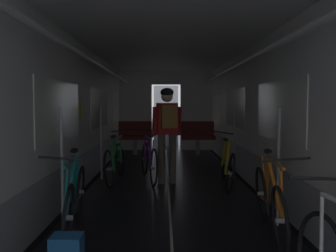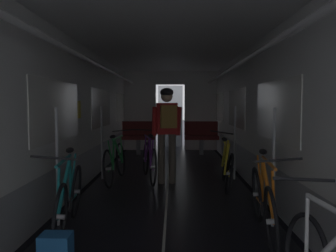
% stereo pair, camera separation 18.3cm
% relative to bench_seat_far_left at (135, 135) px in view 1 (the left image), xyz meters
% --- Properties ---
extents(train_car_shell, '(3.14, 12.34, 2.57)m').
position_rel_bench_seat_far_left_xyz_m(train_car_shell, '(0.90, -4.47, 1.13)').
color(train_car_shell, black).
rests_on(train_car_shell, ground).
extents(bench_seat_far_left, '(0.98, 0.51, 0.95)m').
position_rel_bench_seat_far_left_xyz_m(bench_seat_far_left, '(0.00, 0.00, 0.00)').
color(bench_seat_far_left, gray).
rests_on(bench_seat_far_left, ground).
extents(bench_seat_far_right, '(0.98, 0.51, 0.95)m').
position_rel_bench_seat_far_left_xyz_m(bench_seat_far_right, '(1.80, 0.00, 0.00)').
color(bench_seat_far_right, gray).
rests_on(bench_seat_far_right, ground).
extents(bicycle_yellow, '(0.44, 1.69, 0.96)m').
position_rel_bench_seat_far_left_xyz_m(bicycle_yellow, '(1.93, -4.01, -0.19)').
color(bicycle_yellow, black).
rests_on(bicycle_yellow, ground).
extents(bicycle_green, '(0.44, 1.69, 0.95)m').
position_rel_bench_seat_far_left_xyz_m(bicycle_green, '(-0.08, -3.62, -0.19)').
color(bicycle_green, black).
rests_on(bicycle_green, ground).
extents(bicycle_orange, '(0.44, 1.69, 0.95)m').
position_rel_bench_seat_far_left_xyz_m(bicycle_orange, '(1.98, -6.28, -0.19)').
color(bicycle_orange, black).
rests_on(bicycle_orange, ground).
extents(bicycle_teal, '(0.44, 1.69, 0.95)m').
position_rel_bench_seat_far_left_xyz_m(bicycle_teal, '(-0.18, -6.17, -0.19)').
color(bicycle_teal, black).
rests_on(bicycle_teal, ground).
extents(person_cyclist_aisle, '(0.56, 0.44, 1.73)m').
position_rel_bench_seat_far_left_xyz_m(person_cyclist_aisle, '(0.89, -3.75, 0.50)').
color(person_cyclist_aisle, brown).
rests_on(person_cyclist_aisle, ground).
extents(bicycle_purple_in_aisle, '(0.55, 1.67, 0.94)m').
position_rel_bench_seat_far_left_xyz_m(bicycle_purple_in_aisle, '(0.55, -3.49, -0.18)').
color(bicycle_purple_in_aisle, black).
rests_on(bicycle_purple_in_aisle, ground).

